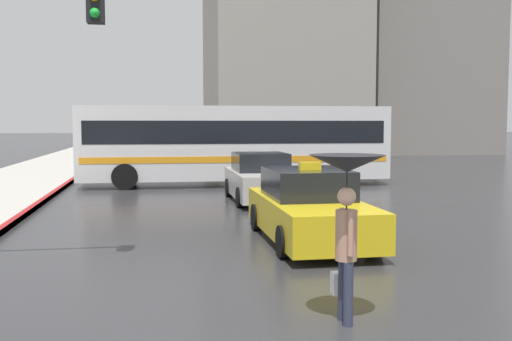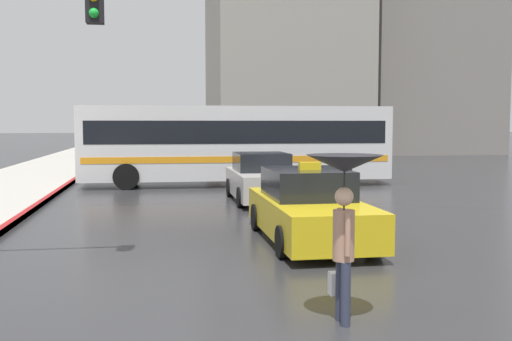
{
  "view_description": "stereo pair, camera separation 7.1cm",
  "coord_description": "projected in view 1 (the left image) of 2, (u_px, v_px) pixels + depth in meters",
  "views": [
    {
      "loc": [
        -1.78,
        -4.26,
        2.43
      ],
      "look_at": [
        0.41,
        8.57,
        1.4
      ],
      "focal_mm": 42.0,
      "sensor_mm": 36.0,
      "label": 1
    },
    {
      "loc": [
        -1.71,
        -4.27,
        2.43
      ],
      "look_at": [
        0.41,
        8.57,
        1.4
      ],
      "focal_mm": 42.0,
      "sensor_mm": 36.0,
      "label": 2
    }
  ],
  "objects": [
    {
      "name": "city_bus",
      "position": [
        234.0,
        141.0,
        23.55
      ],
      "size": [
        11.98,
        2.84,
        3.08
      ],
      "rotation": [
        0.0,
        0.0,
        1.55
      ],
      "color": "silver",
      "rests_on": "ground_plane"
    },
    {
      "name": "pedestrian_with_umbrella",
      "position": [
        347.0,
        191.0,
        7.17
      ],
      "size": [
        0.92,
        0.92,
        2.05
      ],
      "rotation": [
        0.0,
        0.0,
        1.55
      ],
      "color": "#2D3347",
      "rests_on": "ground_plane"
    },
    {
      "name": "taxi",
      "position": [
        309.0,
        208.0,
        12.34
      ],
      "size": [
        1.91,
        4.64,
        1.64
      ],
      "rotation": [
        0.0,
        0.0,
        3.14
      ],
      "color": "gold",
      "rests_on": "ground_plane"
    },
    {
      "name": "sedan_red",
      "position": [
        261.0,
        179.0,
        18.68
      ],
      "size": [
        1.91,
        4.26,
        1.5
      ],
      "rotation": [
        0.0,
        0.0,
        3.14
      ],
      "color": "#B7B2AD",
      "rests_on": "ground_plane"
    }
  ]
}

